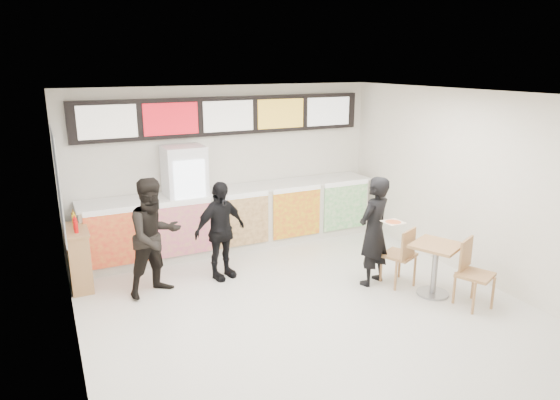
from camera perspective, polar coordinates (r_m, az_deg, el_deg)
floor at (r=7.05m, az=4.25°, el=-13.38°), size 7.00×7.00×0.00m
ceiling at (r=6.19m, az=4.81°, el=11.73°), size 7.00×7.00×0.00m
wall_back at (r=9.56m, az=-6.05°, el=3.92°), size 6.00×0.00×6.00m
wall_left at (r=5.66m, az=-22.93°, el=-5.38°), size 0.00×7.00×7.00m
wall_right at (r=8.34m, az=22.67°, el=1.09°), size 0.00×7.00×7.00m
service_counter at (r=9.42m, az=-5.05°, el=-2.06°), size 5.56×0.77×1.14m
menu_board at (r=9.34m, az=-6.03°, el=9.55°), size 5.50×0.14×0.70m
drinks_fridge at (r=9.05m, az=-10.69°, el=-0.18°), size 0.70×0.67×2.00m
mirror_panel at (r=7.96m, az=-24.08°, el=2.15°), size 0.01×2.00×1.50m
customer_main at (r=7.88m, az=10.68°, el=-3.53°), size 0.74×0.61×1.74m
customer_left at (r=7.64m, az=-14.13°, el=-4.12°), size 1.05×0.93×1.80m
customer_mid at (r=8.03m, az=-6.85°, el=-3.50°), size 1.02×0.66×1.61m
pizza_slice at (r=7.46m, az=12.82°, el=-2.42°), size 0.36×0.36×0.02m
cafe_table at (r=7.82m, az=17.34°, el=-6.54°), size 1.10×1.68×0.96m
condiment_ledge at (r=8.38m, az=-22.01°, el=-6.06°), size 0.34×0.85×1.13m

